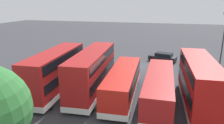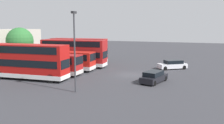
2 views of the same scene
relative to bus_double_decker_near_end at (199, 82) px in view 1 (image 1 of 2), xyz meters
The scene contains 9 objects.
ground_plane 13.82m from the bus_double_decker_near_end, 58.24° to the right, with size 140.00×140.00×0.00m, color #38383D.
bus_double_decker_near_end is the anchor object (origin of this frame).
bus_single_deck_second 3.65m from the bus_double_decker_near_end, ahead, with size 2.61×11.14×2.95m.
bus_single_deck_third 7.27m from the bus_double_decker_near_end, ahead, with size 3.02×10.84×2.95m.
bus_double_decker_fourth 10.66m from the bus_double_decker_near_end, ahead, with size 3.16×11.29×4.55m.
bus_double_decker_fifth 14.45m from the bus_double_decker_near_end, ahead, with size 3.04×10.59×4.55m.
car_hatchback_silver 16.07m from the bus_double_decker_near_end, 77.34° to the right, with size 4.76×2.93×1.43m.
car_small_green 21.90m from the bus_double_decker_near_end, 50.34° to the right, with size 4.08×4.76×1.43m.
lamp_post_tall 9.60m from the bus_double_decker_near_end, 112.77° to the right, with size 0.70×0.30×8.39m.
Camera 1 is at (-3.93, 31.26, 9.62)m, focal length 34.01 mm.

